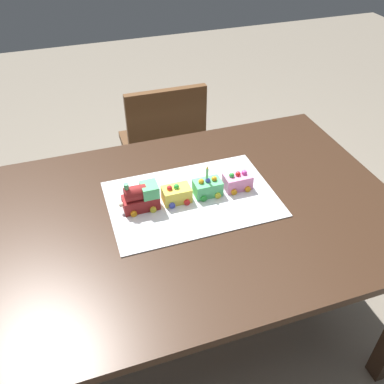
# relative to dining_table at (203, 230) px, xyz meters

# --- Properties ---
(ground_plane) EXTENTS (8.00, 8.00, 0.00)m
(ground_plane) POSITION_rel_dining_table_xyz_m (0.00, 0.00, -0.63)
(ground_plane) COLOR gray
(dining_table) EXTENTS (1.40, 1.00, 0.74)m
(dining_table) POSITION_rel_dining_table_xyz_m (0.00, 0.00, 0.00)
(dining_table) COLOR #382316
(dining_table) RESTS_ON ground
(chair) EXTENTS (0.40, 0.40, 0.86)m
(chair) POSITION_rel_dining_table_xyz_m (0.07, 0.83, -0.16)
(chair) COLOR brown
(chair) RESTS_ON ground
(cake_board) EXTENTS (0.60, 0.40, 0.00)m
(cake_board) POSITION_rel_dining_table_xyz_m (-0.02, 0.06, 0.11)
(cake_board) COLOR silver
(cake_board) RESTS_ON dining_table
(cake_locomotive) EXTENTS (0.14, 0.08, 0.12)m
(cake_locomotive) POSITION_rel_dining_table_xyz_m (-0.21, 0.07, 0.16)
(cake_locomotive) COLOR maroon
(cake_locomotive) RESTS_ON cake_board
(cake_car_tanker_lemon) EXTENTS (0.10, 0.08, 0.07)m
(cake_car_tanker_lemon) POSITION_rel_dining_table_xyz_m (-0.08, 0.07, 0.14)
(cake_car_tanker_lemon) COLOR #F4E04C
(cake_car_tanker_lemon) RESTS_ON cake_board
(cake_car_gondola_mint_green) EXTENTS (0.10, 0.08, 0.07)m
(cake_car_gondola_mint_green) POSITION_rel_dining_table_xyz_m (0.04, 0.07, 0.14)
(cake_car_gondola_mint_green) COLOR #59CC7A
(cake_car_gondola_mint_green) RESTS_ON cake_board
(cake_car_hopper_bubblegum) EXTENTS (0.10, 0.08, 0.07)m
(cake_car_hopper_bubblegum) POSITION_rel_dining_table_xyz_m (0.16, 0.07, 0.14)
(cake_car_hopper_bubblegum) COLOR pink
(cake_car_hopper_bubblegum) RESTS_ON cake_board
(birthday_candle) EXTENTS (0.01, 0.01, 0.05)m
(birthday_candle) POSITION_rel_dining_table_xyz_m (0.04, 0.07, 0.21)
(birthday_candle) COLOR #66D872
(birthday_candle) RESTS_ON cake_car_gondola_mint_green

